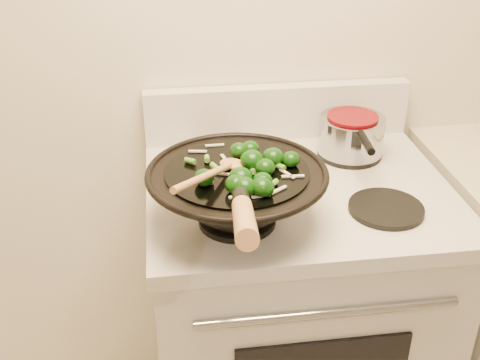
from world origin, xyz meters
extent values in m
plane|color=silver|center=(0.00, 1.50, 1.30)|extent=(3.50, 0.00, 3.50)
cube|color=silver|center=(-0.29, 1.17, 0.44)|extent=(0.76, 0.64, 0.88)
cube|color=silver|center=(-0.29, 1.17, 0.90)|extent=(0.78, 0.66, 0.04)
cube|color=silver|center=(-0.29, 1.47, 1.00)|extent=(0.78, 0.05, 0.16)
cylinder|color=#919499|center=(-0.29, 0.84, 0.78)|extent=(0.60, 0.02, 0.02)
cylinder|color=black|center=(-0.47, 1.02, 0.93)|extent=(0.18, 0.18, 0.01)
cylinder|color=black|center=(-0.11, 1.02, 0.93)|extent=(0.18, 0.18, 0.01)
cylinder|color=black|center=(-0.47, 1.32, 0.93)|extent=(0.18, 0.18, 0.01)
cylinder|color=black|center=(-0.11, 1.32, 0.93)|extent=(0.18, 0.18, 0.01)
torus|color=black|center=(-0.47, 1.02, 1.05)|extent=(0.41, 0.41, 0.01)
cylinder|color=black|center=(-0.47, 1.02, 1.05)|extent=(0.32, 0.32, 0.01)
cylinder|color=black|center=(-0.50, 0.79, 1.12)|extent=(0.04, 0.07, 0.05)
cylinder|color=#B77F48|center=(-0.51, 0.65, 1.16)|extent=(0.06, 0.22, 0.10)
ellipsoid|color=#0C3408|center=(-0.48, 0.95, 1.08)|extent=(0.05, 0.05, 0.04)
cylinder|color=#51832F|center=(-0.46, 0.95, 1.06)|extent=(0.02, 0.02, 0.02)
ellipsoid|color=#0C3408|center=(-0.43, 1.09, 1.07)|extent=(0.04, 0.04, 0.04)
ellipsoid|color=#0C3408|center=(-0.35, 1.03, 1.07)|extent=(0.04, 0.04, 0.04)
ellipsoid|color=#0C3408|center=(-0.44, 0.91, 1.08)|extent=(0.05, 0.05, 0.04)
cylinder|color=#51832F|center=(-0.42, 0.91, 1.06)|extent=(0.02, 0.02, 0.02)
ellipsoid|color=#0C3408|center=(-0.47, 0.91, 1.08)|extent=(0.05, 0.05, 0.04)
ellipsoid|color=#0C3408|center=(-0.44, 1.02, 1.08)|extent=(0.05, 0.05, 0.04)
ellipsoid|color=#0C3408|center=(-0.55, 0.97, 1.07)|extent=(0.04, 0.04, 0.04)
cylinder|color=#51832F|center=(-0.54, 0.97, 1.06)|extent=(0.02, 0.01, 0.01)
ellipsoid|color=#0C3408|center=(-0.42, 0.99, 1.07)|extent=(0.05, 0.05, 0.04)
ellipsoid|color=#0C3408|center=(-0.39, 1.04, 1.08)|extent=(0.05, 0.05, 0.04)
ellipsoid|color=#0C3408|center=(-0.46, 1.08, 1.07)|extent=(0.04, 0.04, 0.04)
cylinder|color=#51832F|center=(-0.45, 1.08, 1.06)|extent=(0.02, 0.02, 0.02)
ellipsoid|color=#0C3408|center=(-0.43, 0.91, 1.07)|extent=(0.04, 0.04, 0.03)
ellipsoid|color=#0C3408|center=(-0.43, 0.94, 1.07)|extent=(0.04, 0.04, 0.04)
ellipsoid|color=#0C3408|center=(-0.49, 0.92, 1.08)|extent=(0.05, 0.05, 0.04)
cylinder|color=#51832F|center=(-0.47, 0.92, 1.06)|extent=(0.02, 0.02, 0.02)
cube|color=#EEE7CF|center=(-0.48, 0.97, 1.06)|extent=(0.04, 0.01, 0.00)
cube|color=#EEE7CF|center=(-0.55, 1.12, 1.06)|extent=(0.04, 0.01, 0.00)
cube|color=#EEE7CF|center=(-0.37, 0.98, 1.06)|extent=(0.03, 0.05, 0.00)
cube|color=#EEE7CF|center=(-0.52, 1.01, 1.06)|extent=(0.06, 0.03, 0.00)
cube|color=#EEE7CF|center=(-0.50, 1.07, 1.06)|extent=(0.02, 0.05, 0.00)
cube|color=#EEE7CF|center=(-0.38, 1.06, 1.06)|extent=(0.04, 0.03, 0.00)
cube|color=#EEE7CF|center=(-0.40, 0.92, 1.06)|extent=(0.04, 0.03, 0.00)
cube|color=#EEE7CF|center=(-0.51, 1.15, 1.06)|extent=(0.05, 0.01, 0.00)
cube|color=#EEE7CF|center=(-0.44, 0.90, 1.06)|extent=(0.04, 0.01, 0.00)
cube|color=#EEE7CF|center=(-0.48, 0.91, 1.06)|extent=(0.05, 0.02, 0.00)
cube|color=#EEE7CF|center=(-0.36, 0.97, 1.06)|extent=(0.05, 0.01, 0.00)
cylinder|color=#4F922F|center=(-0.49, 1.04, 1.06)|extent=(0.01, 0.03, 0.02)
cylinder|color=#4F922F|center=(-0.54, 1.07, 1.06)|extent=(0.03, 0.03, 0.02)
cylinder|color=#4F922F|center=(-0.52, 1.03, 1.06)|extent=(0.02, 0.03, 0.01)
cylinder|color=#4F922F|center=(-0.41, 0.94, 1.06)|extent=(0.03, 0.01, 0.02)
cylinder|color=#4F922F|center=(-0.38, 1.01, 1.06)|extent=(0.02, 0.02, 0.02)
cylinder|color=#4F922F|center=(-0.58, 1.07, 1.06)|extent=(0.02, 0.03, 0.02)
cylinder|color=#4F922F|center=(-0.44, 1.00, 1.06)|extent=(0.02, 0.02, 0.02)
sphere|color=beige|center=(-0.55, 0.97, 1.06)|extent=(0.01, 0.01, 0.01)
sphere|color=beige|center=(-0.48, 0.93, 1.06)|extent=(0.01, 0.01, 0.01)
sphere|color=beige|center=(-0.49, 1.06, 1.06)|extent=(0.01, 0.01, 0.01)
ellipsoid|color=#B77F48|center=(-0.48, 1.03, 1.07)|extent=(0.08, 0.07, 0.02)
cylinder|color=#B77F48|center=(-0.55, 0.93, 1.10)|extent=(0.15, 0.21, 0.08)
cylinder|color=#919499|center=(-0.11, 1.32, 0.98)|extent=(0.18, 0.18, 0.10)
cylinder|color=#640409|center=(-0.11, 1.32, 1.04)|extent=(0.14, 0.14, 0.01)
cylinder|color=black|center=(-0.12, 1.17, 1.03)|extent=(0.03, 0.11, 0.02)
camera|label=1|loc=(-0.63, -0.14, 1.69)|focal=45.00mm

